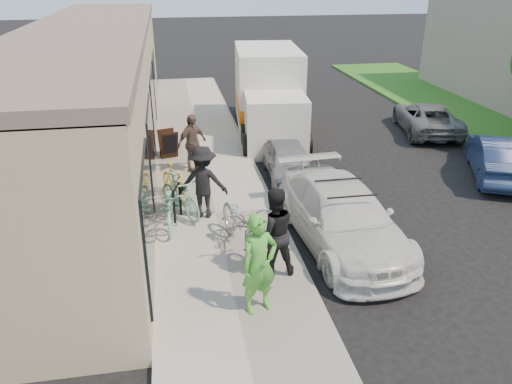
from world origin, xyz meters
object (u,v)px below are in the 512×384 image
sandwich_board (169,144)px  bystander_b (192,143)px  sedan_silver (288,162)px  woman_rider (259,264)px  cruiser_bike_b (170,206)px  cruiser_bike_c (175,182)px  cruiser_bike_a (180,196)px  bike_rack (177,200)px  moving_truck (269,96)px  tandem_bike (240,224)px  sedan_white (342,216)px  far_car_gray (427,118)px  man_standing (273,232)px  bystander_a (203,182)px  far_car_blue (499,157)px

sandwich_board → bystander_b: bystander_b is taller
sedan_silver → woman_rider: 6.51m
cruiser_bike_b → cruiser_bike_c: bearing=86.0°
cruiser_bike_a → bystander_b: (0.48, 2.98, 0.35)m
bike_rack → woman_rider: size_ratio=0.48×
cruiser_bike_b → bike_rack: bearing=53.3°
moving_truck → cruiser_bike_b: bearing=-111.5°
tandem_bike → cruiser_bike_c: bearing=102.9°
cruiser_bike_c → bike_rack: bearing=-114.0°
sandwich_board → moving_truck: bearing=20.1°
bike_rack → sandwich_board: (-0.13, 4.52, -0.08)m
sedan_white → cruiser_bike_c: size_ratio=3.27×
far_car_gray → man_standing: (-7.82, -8.74, 0.50)m
woman_rider → cruiser_bike_a: (-1.24, 4.03, -0.42)m
sedan_white → woman_rider: woman_rider is taller
sandwich_board → sedan_silver: 4.07m
cruiser_bike_a → tandem_bike: bearing=-84.8°
tandem_bike → bystander_a: 1.84m
sedan_white → moving_truck: bearing=85.3°
woman_rider → cruiser_bike_c: bearing=85.7°
far_car_gray → cruiser_bike_a: cruiser_bike_a is taller
moving_truck → cruiser_bike_a: moving_truck is taller
woman_rider → man_standing: 1.21m
far_car_blue → cruiser_bike_c: size_ratio=2.57×
moving_truck → man_standing: 10.21m
sedan_white → far_car_gray: bearing=47.6°
far_car_blue → woman_rider: 9.81m
tandem_bike → bystander_a: bystander_a is taller
bike_rack → bystander_a: bystander_a is taller
sedan_silver → bike_rack: bearing=-140.1°
far_car_gray → sedan_silver: bearing=42.5°
far_car_blue → cruiser_bike_b: (-9.75, -1.72, 0.00)m
cruiser_bike_a → sedan_white: bearing=-55.6°
sandwich_board → sedan_white: sedan_white is taller
sedan_white → tandem_bike: sedan_white is taller
far_car_gray → man_standing: size_ratio=2.22×
bystander_b → woman_rider: bearing=-119.7°
cruiser_bike_b → cruiser_bike_c: 1.56m
sedan_silver → tandem_bike: (-2.02, -3.96, 0.18)m
moving_truck → cruiser_bike_a: size_ratio=3.65×
sandwich_board → bystander_a: (0.79, -4.40, 0.45)m
sandwich_board → cruiser_bike_b: cruiser_bike_b is taller
sandwich_board → cruiser_bike_a: (0.22, -4.26, 0.07)m
bike_rack → bystander_a: size_ratio=0.49×
sedan_silver → woman_rider: size_ratio=1.73×
sandwich_board → cruiser_bike_b: bearing=-106.7°
bike_rack → tandem_bike: 2.05m
sandwich_board → woman_rider: woman_rider is taller
cruiser_bike_b → bystander_b: bearing=79.6°
man_standing → cruiser_bike_a: size_ratio=1.06×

